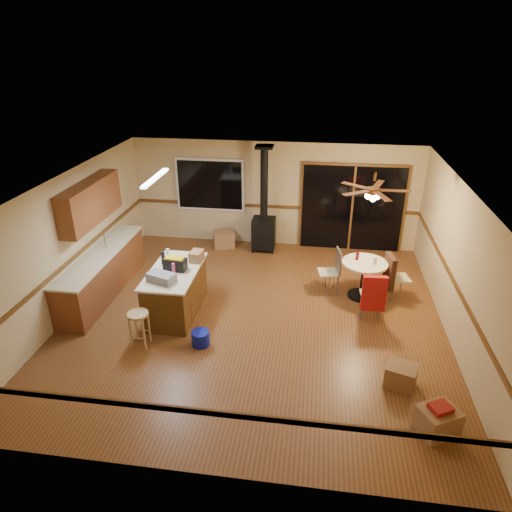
% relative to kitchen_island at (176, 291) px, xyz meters
% --- Properties ---
extents(floor, '(7.00, 7.00, 0.00)m').
position_rel_kitchen_island_xyz_m(floor, '(1.50, 0.00, -0.45)').
color(floor, brown).
rests_on(floor, ground).
extents(ceiling, '(7.00, 7.00, 0.00)m').
position_rel_kitchen_island_xyz_m(ceiling, '(1.50, 0.00, 2.15)').
color(ceiling, silver).
rests_on(ceiling, ground).
extents(wall_back, '(7.00, 0.00, 7.00)m').
position_rel_kitchen_island_xyz_m(wall_back, '(1.50, 3.50, 0.85)').
color(wall_back, tan).
rests_on(wall_back, ground).
extents(wall_front, '(7.00, 0.00, 7.00)m').
position_rel_kitchen_island_xyz_m(wall_front, '(1.50, -3.50, 0.85)').
color(wall_front, tan).
rests_on(wall_front, ground).
extents(wall_left, '(0.00, 7.00, 7.00)m').
position_rel_kitchen_island_xyz_m(wall_left, '(-2.00, 0.00, 0.85)').
color(wall_left, tan).
rests_on(wall_left, ground).
extents(wall_right, '(0.00, 7.00, 7.00)m').
position_rel_kitchen_island_xyz_m(wall_right, '(5.00, 0.00, 0.85)').
color(wall_right, tan).
rests_on(wall_right, ground).
extents(chair_rail, '(7.00, 7.00, 0.08)m').
position_rel_kitchen_island_xyz_m(chair_rail, '(1.50, 0.00, 0.55)').
color(chair_rail, '#583616').
rests_on(chair_rail, ground).
extents(window, '(1.72, 0.10, 1.32)m').
position_rel_kitchen_island_xyz_m(window, '(-0.10, 3.45, 1.05)').
color(window, black).
rests_on(window, ground).
extents(sliding_door, '(2.52, 0.10, 2.10)m').
position_rel_kitchen_island_xyz_m(sliding_door, '(3.40, 3.45, 0.60)').
color(sliding_door, black).
rests_on(sliding_door, ground).
extents(lower_cabinets, '(0.60, 3.00, 0.86)m').
position_rel_kitchen_island_xyz_m(lower_cabinets, '(-1.70, 0.50, -0.02)').
color(lower_cabinets, brown).
rests_on(lower_cabinets, ground).
extents(countertop, '(0.64, 3.04, 0.04)m').
position_rel_kitchen_island_xyz_m(countertop, '(-1.70, 0.50, 0.43)').
color(countertop, beige).
rests_on(countertop, lower_cabinets).
extents(upper_cabinets, '(0.35, 2.00, 0.80)m').
position_rel_kitchen_island_xyz_m(upper_cabinets, '(-1.83, 0.70, 1.45)').
color(upper_cabinets, brown).
rests_on(upper_cabinets, ground).
extents(kitchen_island, '(0.88, 1.68, 0.90)m').
position_rel_kitchen_island_xyz_m(kitchen_island, '(0.00, 0.00, 0.00)').
color(kitchen_island, '#523314').
rests_on(kitchen_island, ground).
extents(wood_stove, '(0.55, 0.50, 2.52)m').
position_rel_kitchen_island_xyz_m(wood_stove, '(1.30, 3.05, 0.28)').
color(wood_stove, black).
rests_on(wood_stove, ground).
extents(ceiling_fan, '(0.24, 0.24, 0.55)m').
position_rel_kitchen_island_xyz_m(ceiling_fan, '(3.57, 1.08, 1.76)').
color(ceiling_fan, brown).
rests_on(ceiling_fan, ceiling).
extents(fluorescent_strip, '(0.10, 1.20, 0.04)m').
position_rel_kitchen_island_xyz_m(fluorescent_strip, '(-0.30, 0.30, 2.11)').
color(fluorescent_strip, white).
rests_on(fluorescent_strip, ceiling).
extents(toolbox_grey, '(0.55, 0.42, 0.15)m').
position_rel_kitchen_island_xyz_m(toolbox_grey, '(-0.08, -0.44, 0.52)').
color(toolbox_grey, slate).
rests_on(toolbox_grey, kitchen_island).
extents(toolbox_black, '(0.43, 0.26, 0.23)m').
position_rel_kitchen_island_xyz_m(toolbox_black, '(0.03, 0.02, 0.56)').
color(toolbox_black, black).
rests_on(toolbox_black, kitchen_island).
extents(toolbox_yellow_lid, '(0.36, 0.22, 0.03)m').
position_rel_kitchen_island_xyz_m(toolbox_yellow_lid, '(0.03, 0.02, 0.69)').
color(toolbox_yellow_lid, gold).
rests_on(toolbox_yellow_lid, toolbox_black).
extents(box_on_island, '(0.25, 0.32, 0.20)m').
position_rel_kitchen_island_xyz_m(box_on_island, '(0.32, 0.44, 0.55)').
color(box_on_island, brown).
rests_on(box_on_island, kitchen_island).
extents(bottle_dark, '(0.09, 0.09, 0.26)m').
position_rel_kitchen_island_xyz_m(bottle_dark, '(-0.27, 0.22, 0.58)').
color(bottle_dark, black).
rests_on(bottle_dark, kitchen_island).
extents(bottle_pink, '(0.08, 0.08, 0.19)m').
position_rel_kitchen_island_xyz_m(bottle_pink, '(0.03, -0.10, 0.54)').
color(bottle_pink, '#D84C8C').
rests_on(bottle_pink, kitchen_island).
extents(bottle_white, '(0.08, 0.08, 0.19)m').
position_rel_kitchen_island_xyz_m(bottle_white, '(-0.27, 0.51, 0.54)').
color(bottle_white, white).
rests_on(bottle_white, kitchen_island).
extents(bar_stool, '(0.37, 0.37, 0.65)m').
position_rel_kitchen_island_xyz_m(bar_stool, '(-0.30, -1.12, -0.13)').
color(bar_stool, tan).
rests_on(bar_stool, floor).
extents(blue_bucket, '(0.39, 0.39, 0.26)m').
position_rel_kitchen_island_xyz_m(blue_bucket, '(0.72, -0.97, -0.32)').
color(blue_bucket, '#0B169F').
rests_on(blue_bucket, floor).
extents(dining_table, '(0.90, 0.90, 0.78)m').
position_rel_kitchen_island_xyz_m(dining_table, '(3.57, 1.08, 0.08)').
color(dining_table, black).
rests_on(dining_table, ground).
extents(glass_red, '(0.09, 0.09, 0.18)m').
position_rel_kitchen_island_xyz_m(glass_red, '(3.42, 1.18, 0.42)').
color(glass_red, '#590C14').
rests_on(glass_red, dining_table).
extents(glass_cream, '(0.08, 0.08, 0.15)m').
position_rel_kitchen_island_xyz_m(glass_cream, '(3.75, 1.03, 0.40)').
color(glass_cream, beige).
rests_on(glass_cream, dining_table).
extents(chair_left, '(0.48, 0.47, 0.51)m').
position_rel_kitchen_island_xyz_m(chair_left, '(2.98, 1.21, 0.14)').
color(chair_left, '#BAB28A').
rests_on(chair_left, ground).
extents(chair_near, '(0.45, 0.48, 0.70)m').
position_rel_kitchen_island_xyz_m(chair_near, '(3.68, 0.20, 0.14)').
color(chair_near, '#BAB28A').
rests_on(chair_near, ground).
extents(chair_right, '(0.53, 0.50, 0.70)m').
position_rel_kitchen_island_xyz_m(chair_right, '(4.09, 1.10, 0.14)').
color(chair_right, '#BAB28A').
rests_on(chair_right, ground).
extents(box_under_window, '(0.61, 0.55, 0.41)m').
position_rel_kitchen_island_xyz_m(box_under_window, '(0.28, 3.10, -0.25)').
color(box_under_window, brown).
rests_on(box_under_window, floor).
extents(box_corner_a, '(0.63, 0.60, 0.38)m').
position_rel_kitchen_island_xyz_m(box_corner_a, '(4.34, -2.40, -0.27)').
color(box_corner_a, brown).
rests_on(box_corner_a, floor).
extents(box_corner_b, '(0.54, 0.50, 0.36)m').
position_rel_kitchen_island_xyz_m(box_corner_b, '(3.98, -1.54, -0.27)').
color(box_corner_b, brown).
rests_on(box_corner_b, floor).
extents(box_small_red, '(0.34, 0.33, 0.07)m').
position_rel_kitchen_island_xyz_m(box_small_red, '(4.34, -2.40, -0.04)').
color(box_small_red, maroon).
rests_on(box_small_red, box_corner_a).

